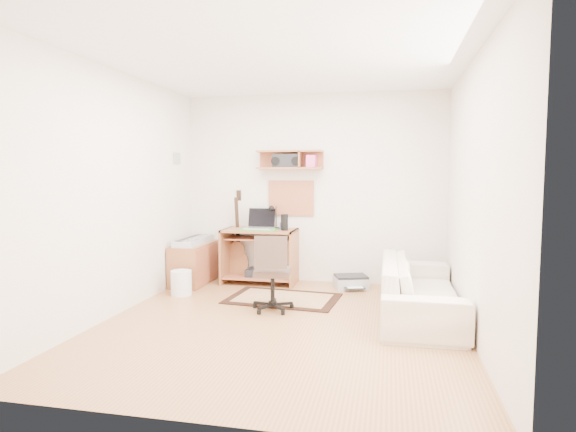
% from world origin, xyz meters
% --- Properties ---
extents(floor, '(3.60, 4.00, 0.01)m').
position_xyz_m(floor, '(0.00, 0.00, -0.01)').
color(floor, '#AF7849').
rests_on(floor, ground).
extents(ceiling, '(3.60, 4.00, 0.01)m').
position_xyz_m(ceiling, '(0.00, 0.00, 2.60)').
color(ceiling, white).
rests_on(ceiling, ground).
extents(back_wall, '(3.60, 0.01, 2.60)m').
position_xyz_m(back_wall, '(0.00, 2.00, 1.30)').
color(back_wall, silver).
rests_on(back_wall, ground).
extents(left_wall, '(0.01, 4.00, 2.60)m').
position_xyz_m(left_wall, '(-1.80, 0.00, 1.30)').
color(left_wall, silver).
rests_on(left_wall, ground).
extents(right_wall, '(0.01, 4.00, 2.60)m').
position_xyz_m(right_wall, '(1.80, 0.00, 1.30)').
color(right_wall, silver).
rests_on(right_wall, ground).
extents(wall_shelf, '(0.90, 0.25, 0.26)m').
position_xyz_m(wall_shelf, '(-0.30, 1.88, 1.70)').
color(wall_shelf, '#9A5C36').
rests_on(wall_shelf, back_wall).
extents(cork_board, '(0.64, 0.03, 0.49)m').
position_xyz_m(cork_board, '(-0.30, 1.98, 1.17)').
color(cork_board, tan).
rests_on(cork_board, back_wall).
extents(wall_photo, '(0.02, 0.20, 0.15)m').
position_xyz_m(wall_photo, '(-1.79, 1.50, 1.72)').
color(wall_photo, '#4C8CBF').
rests_on(wall_photo, left_wall).
extents(desk, '(1.00, 0.55, 0.75)m').
position_xyz_m(desk, '(-0.69, 1.73, 0.38)').
color(desk, '#9A5C36').
rests_on(desk, floor).
extents(laptop, '(0.38, 0.38, 0.29)m').
position_xyz_m(laptop, '(-0.69, 1.71, 0.89)').
color(laptop, silver).
rests_on(laptop, desk).
extents(speaker, '(0.10, 0.10, 0.22)m').
position_xyz_m(speaker, '(-0.33, 1.68, 0.86)').
color(speaker, black).
rests_on(speaker, desk).
extents(desk_lamp, '(0.11, 0.11, 0.32)m').
position_xyz_m(desk_lamp, '(-0.49, 1.87, 0.91)').
color(desk_lamp, black).
rests_on(desk_lamp, desk).
extents(pencil_cup, '(0.06, 0.06, 0.09)m').
position_xyz_m(pencil_cup, '(-0.40, 1.83, 0.80)').
color(pencil_cup, navy).
rests_on(pencil_cup, desk).
extents(boombox, '(0.38, 0.17, 0.19)m').
position_xyz_m(boombox, '(-0.34, 1.87, 1.68)').
color(boombox, black).
rests_on(boombox, wall_shelf).
extents(rug, '(1.38, 0.98, 0.02)m').
position_xyz_m(rug, '(-0.19, 0.95, 0.01)').
color(rug, '#CCBA88').
rests_on(rug, floor).
extents(task_chair, '(0.50, 0.50, 0.86)m').
position_xyz_m(task_chair, '(-0.20, 0.46, 0.43)').
color(task_chair, '#3E2E24').
rests_on(task_chair, floor).
extents(cabinet, '(0.40, 0.90, 0.55)m').
position_xyz_m(cabinet, '(-1.58, 1.55, 0.28)').
color(cabinet, '#9A5C36').
rests_on(cabinet, floor).
extents(music_keyboard, '(0.27, 0.86, 0.08)m').
position_xyz_m(music_keyboard, '(-1.58, 1.55, 0.59)').
color(music_keyboard, '#B2B5BA').
rests_on(music_keyboard, cabinet).
extents(guitar, '(0.36, 0.24, 1.29)m').
position_xyz_m(guitar, '(-1.07, 1.86, 0.64)').
color(guitar, brown).
rests_on(guitar, floor).
extents(waste_basket, '(0.29, 0.29, 0.31)m').
position_xyz_m(waste_basket, '(-1.47, 0.88, 0.15)').
color(waste_basket, white).
rests_on(waste_basket, floor).
extents(printer, '(0.51, 0.45, 0.16)m').
position_xyz_m(printer, '(0.57, 1.70, 0.08)').
color(printer, '#A5A8AA').
rests_on(printer, floor).
extents(sofa, '(0.59, 2.02, 0.79)m').
position_xyz_m(sofa, '(1.38, 0.59, 0.40)').
color(sofa, beige).
rests_on(sofa, floor).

